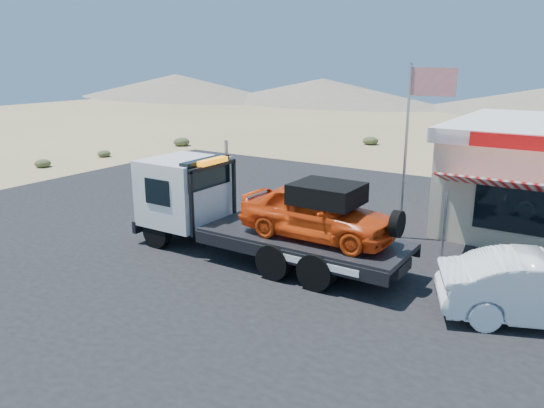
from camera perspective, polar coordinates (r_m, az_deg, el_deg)
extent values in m
plane|color=olive|center=(17.77, -6.03, -4.93)|extent=(120.00, 120.00, 0.00)
cube|color=black|center=(19.07, 4.37, -3.43)|extent=(32.00, 24.00, 0.02)
cylinder|color=black|center=(18.12, -12.25, -2.98)|extent=(1.05, 0.31, 1.05)
cylinder|color=black|center=(19.57, -7.93, -1.40)|extent=(1.05, 0.31, 1.05)
cylinder|color=black|center=(15.29, 0.42, -6.09)|extent=(1.05, 0.58, 1.05)
cylinder|color=black|center=(16.98, 4.24, -3.91)|extent=(1.05, 0.58, 1.05)
cylinder|color=black|center=(14.65, 4.94, -7.13)|extent=(1.05, 0.58, 1.05)
cylinder|color=black|center=(16.41, 8.42, -4.73)|extent=(1.05, 0.58, 1.05)
cube|color=black|center=(16.49, -0.07, -3.89)|extent=(8.59, 1.05, 0.31)
cube|color=white|center=(18.28, -9.47, 1.43)|extent=(2.30, 2.46, 2.20)
cube|color=black|center=(17.48, -7.15, 3.34)|extent=(0.37, 2.09, 0.94)
cube|color=black|center=(17.46, -6.27, 0.71)|extent=(0.10, 2.30, 2.09)
cube|color=orange|center=(17.20, -6.39, 4.60)|extent=(0.26, 1.26, 0.16)
cube|color=black|center=(15.83, 3.43, -3.64)|extent=(6.28, 2.41, 0.16)
imported|color=#DB3F0E|center=(15.37, 4.84, -0.87)|extent=(4.61, 1.86, 1.57)
cube|color=black|center=(15.08, 5.94, 1.13)|extent=(1.89, 1.57, 0.58)
cube|color=red|center=(17.98, 24.56, 6.10)|extent=(2.60, 0.12, 0.45)
cylinder|color=#99999E|center=(17.43, 18.02, -2.14)|extent=(0.08, 0.08, 2.20)
cylinder|color=#99999E|center=(18.62, 14.15, 5.26)|extent=(0.10, 0.10, 6.00)
cube|color=#B20C14|center=(18.14, 16.94, 12.45)|extent=(1.50, 0.02, 0.90)
ellipsoid|color=#394022|center=(33.92, -23.44, 4.08)|extent=(0.92, 0.92, 0.49)
ellipsoid|color=#394022|center=(36.17, -17.62, 5.22)|extent=(0.84, 0.84, 0.45)
ellipsoid|color=#394022|center=(39.51, -9.71, 6.65)|extent=(1.18, 1.18, 0.63)
ellipsoid|color=#394022|center=(40.21, 10.55, 6.75)|extent=(1.15, 1.15, 0.62)
ellipsoid|color=#394022|center=(36.43, 17.66, 5.32)|extent=(0.91, 0.91, 0.49)
cone|color=#726B59|center=(76.77, 5.46, 11.99)|extent=(36.00, 36.00, 3.50)
cone|color=#726B59|center=(88.88, -10.25, 12.37)|extent=(40.00, 40.00, 3.80)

